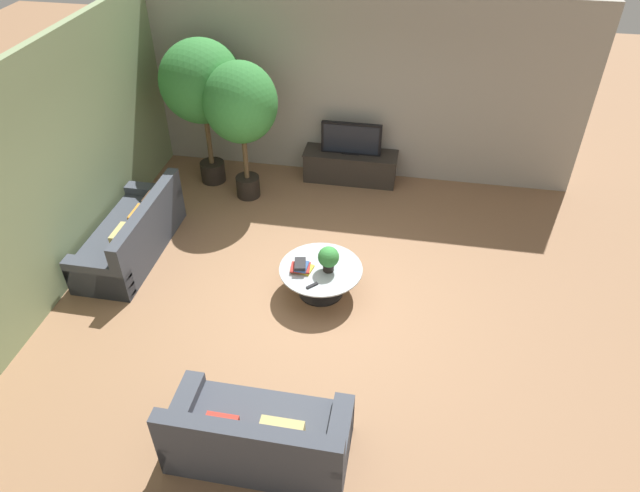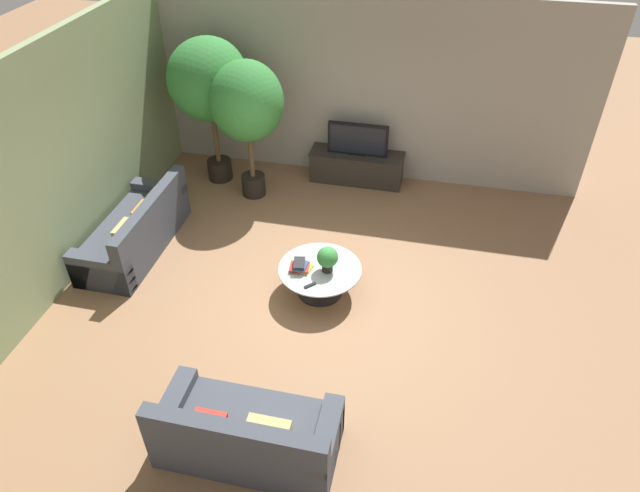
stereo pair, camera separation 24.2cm
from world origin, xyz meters
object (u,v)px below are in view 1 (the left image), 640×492
object	(u,v)px
couch_near_entry	(258,437)
potted_plant_tabletop	(329,258)
potted_palm_tall	(201,84)
potted_palm_corner	(241,106)
media_console	(350,166)
couch_by_wall	(133,236)
coffee_table	(321,275)
television	(351,139)

from	to	relation	value
couch_near_entry	potted_plant_tabletop	bearing A→B (deg)	-96.35
couch_near_entry	potted_palm_tall	world-z (taller)	potted_palm_tall
potted_palm_corner	potted_palm_tall	bearing A→B (deg)	153.89
media_console	couch_by_wall	xyz separation A→B (m)	(-2.74, -2.53, 0.02)
coffee_table	potted_palm_corner	distance (m)	2.92
media_console	television	xyz separation A→B (m)	(0.00, -0.00, 0.51)
couch_by_wall	potted_palm_corner	xyz separation A→B (m)	(1.18, 1.74, 1.28)
television	potted_plant_tabletop	xyz separation A→B (m)	(0.12, -2.90, -0.17)
couch_by_wall	potted_plant_tabletop	distance (m)	2.90
coffee_table	potted_palm_corner	bearing A→B (deg)	127.13
media_console	potted_plant_tabletop	world-z (taller)	potted_plant_tabletop
couch_by_wall	couch_near_entry	bearing A→B (deg)	42.76
media_console	potted_palm_corner	distance (m)	2.19
media_console	couch_near_entry	world-z (taller)	couch_near_entry
potted_plant_tabletop	television	bearing A→B (deg)	92.28
coffee_table	potted_palm_tall	distance (m)	3.64
coffee_table	couch_near_entry	xyz separation A→B (m)	(-0.17, -2.45, -0.00)
potted_palm_tall	potted_plant_tabletop	bearing A→B (deg)	-45.74
media_console	couch_near_entry	distance (m)	5.33
coffee_table	potted_palm_tall	world-z (taller)	potted_palm_tall
media_console	couch_by_wall	distance (m)	3.73
coffee_table	potted_plant_tabletop	world-z (taller)	potted_plant_tabletop
couch_near_entry	potted_palm_corner	size ratio (longest dim) A/B	0.78
media_console	couch_by_wall	bearing A→B (deg)	-137.32
media_console	television	size ratio (longest dim) A/B	1.58
coffee_table	potted_palm_corner	xyz separation A→B (m)	(-1.58, 2.09, 1.28)
couch_near_entry	potted_palm_corner	distance (m)	4.93
couch_by_wall	coffee_table	bearing A→B (deg)	82.79
television	potted_plant_tabletop	world-z (taller)	television
media_console	potted_palm_corner	size ratio (longest dim) A/B	0.70
couch_near_entry	television	bearing A→B (deg)	-91.66
couch_by_wall	potted_plant_tabletop	size ratio (longest dim) A/B	5.71
television	couch_by_wall	distance (m)	3.76
potted_palm_tall	couch_near_entry	bearing A→B (deg)	-66.48
media_console	potted_palm_tall	xyz separation A→B (m)	(-2.28, -0.44, 1.44)
couch_near_entry	potted_palm_corner	world-z (taller)	potted_palm_corner
couch_by_wall	potted_palm_tall	bearing A→B (deg)	167.60
television	couch_near_entry	distance (m)	5.35
media_console	coffee_table	world-z (taller)	media_console
couch_by_wall	potted_palm_tall	xyz separation A→B (m)	(0.46, 2.09, 1.42)
media_console	coffee_table	distance (m)	2.88
media_console	potted_palm_tall	world-z (taller)	potted_palm_tall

